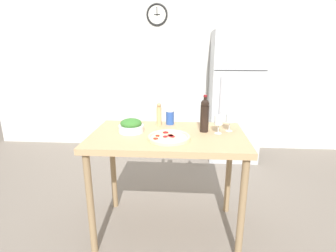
# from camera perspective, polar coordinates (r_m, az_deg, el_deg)

# --- Properties ---
(ground_plane) EXTENTS (14.00, 14.00, 0.00)m
(ground_plane) POSITION_cam_1_polar(r_m,az_deg,el_deg) (2.69, -0.06, -21.40)
(ground_plane) COLOR slate
(wall_back) EXTENTS (6.40, 0.08, 2.60)m
(wall_back) POSITION_cam_1_polar(r_m,az_deg,el_deg) (4.38, 2.08, 12.01)
(wall_back) COLOR silver
(wall_back) RESTS_ON ground_plane
(refrigerator) EXTENTS (0.71, 0.72, 1.90)m
(refrigerator) POSITION_cam_1_polar(r_m,az_deg,el_deg) (4.10, 14.18, 6.19)
(refrigerator) COLOR #B7BCC1
(refrigerator) RESTS_ON ground_plane
(prep_counter) EXTENTS (1.31, 0.79, 0.95)m
(prep_counter) POSITION_cam_1_polar(r_m,az_deg,el_deg) (2.27, -0.07, -4.41)
(prep_counter) COLOR tan
(prep_counter) RESTS_ON ground_plane
(wine_bottle) EXTENTS (0.07, 0.07, 0.32)m
(wine_bottle) POSITION_cam_1_polar(r_m,az_deg,el_deg) (2.28, 7.98, 2.46)
(wine_bottle) COLOR black
(wine_bottle) RESTS_ON prep_counter
(wine_glass_near) EXTENTS (0.07, 0.07, 0.16)m
(wine_glass_near) POSITION_cam_1_polar(r_m,az_deg,el_deg) (2.26, 10.97, 1.05)
(wine_glass_near) COLOR silver
(wine_glass_near) RESTS_ON prep_counter
(wine_glass_far) EXTENTS (0.07, 0.07, 0.16)m
(wine_glass_far) POSITION_cam_1_polar(r_m,az_deg,el_deg) (2.34, 13.29, 1.50)
(wine_glass_far) COLOR silver
(wine_glass_far) RESTS_ON prep_counter
(pepper_mill) EXTENTS (0.05, 0.05, 0.21)m
(pepper_mill) POSITION_cam_1_polar(r_m,az_deg,el_deg) (2.46, -1.97, 2.50)
(pepper_mill) COLOR tan
(pepper_mill) RESTS_ON prep_counter
(salad_bowl) EXTENTS (0.22, 0.22, 0.12)m
(salad_bowl) POSITION_cam_1_polar(r_m,az_deg,el_deg) (2.29, -8.03, -0.00)
(salad_bowl) COLOR white
(salad_bowl) RESTS_ON prep_counter
(homemade_pizza) EXTENTS (0.34, 0.34, 0.03)m
(homemade_pizza) POSITION_cam_1_polar(r_m,az_deg,el_deg) (2.11, 0.22, -2.42)
(homemade_pizza) COLOR beige
(homemade_pizza) RESTS_ON prep_counter
(salt_canister) EXTENTS (0.08, 0.08, 0.14)m
(salt_canister) POSITION_cam_1_polar(r_m,az_deg,el_deg) (2.50, 0.52, 1.94)
(salt_canister) COLOR #284CA3
(salt_canister) RESTS_ON prep_counter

